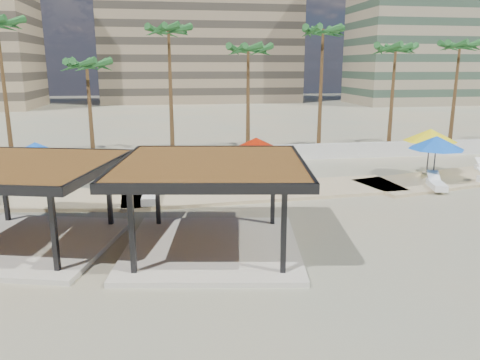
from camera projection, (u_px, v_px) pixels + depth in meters
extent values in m
plane|color=tan|center=(254.00, 238.00, 19.71)|extent=(200.00, 200.00, 0.00)
cube|color=#C6B284|center=(8.00, 200.00, 25.04)|extent=(16.40, 6.19, 0.24)
cube|color=#C6B284|center=(265.00, 192.00, 26.71)|extent=(16.24, 5.11, 0.24)
cube|color=#C6B284|center=(472.00, 177.00, 30.30)|extent=(16.49, 7.75, 0.24)
cube|color=silver|center=(214.00, 155.00, 34.91)|extent=(56.00, 0.30, 1.20)
cube|color=#847259|center=(200.00, 29.00, 91.78)|extent=(38.00, 16.00, 28.00)
cube|color=gray|center=(443.00, 10.00, 86.33)|extent=(32.00, 15.00, 34.00)
cube|color=beige|center=(213.00, 247.00, 18.47)|extent=(7.67, 7.67, 0.20)
cube|color=black|center=(132.00, 230.00, 15.60)|extent=(0.21, 0.21, 3.05)
cube|color=black|center=(157.00, 191.00, 20.54)|extent=(0.21, 0.21, 3.05)
cube|color=black|center=(284.00, 230.00, 15.62)|extent=(0.21, 0.21, 3.05)
cube|color=black|center=(273.00, 190.00, 20.55)|extent=(0.21, 0.21, 3.05)
cube|color=brown|center=(211.00, 165.00, 17.68)|extent=(7.90, 7.90, 0.28)
cube|color=black|center=(205.00, 189.00, 14.33)|extent=(6.94, 1.21, 0.35)
cube|color=black|center=(216.00, 149.00, 21.04)|extent=(6.94, 1.21, 0.35)
cube|color=black|center=(120.00, 165.00, 17.67)|extent=(1.21, 6.94, 0.35)
cube|color=black|center=(302.00, 165.00, 17.69)|extent=(1.21, 6.94, 0.35)
cube|color=beige|center=(30.00, 244.00, 18.80)|extent=(7.93, 7.93, 0.20)
cube|color=black|center=(5.00, 189.00, 21.04)|extent=(0.22, 0.22, 2.93)
cube|color=black|center=(54.00, 230.00, 15.81)|extent=(0.22, 0.22, 2.93)
cube|color=black|center=(109.00, 192.00, 20.52)|extent=(0.22, 0.22, 2.93)
cube|color=brown|center=(21.00, 167.00, 18.04)|extent=(8.17, 8.17, 0.27)
cube|color=black|center=(62.00, 152.00, 21.25)|extent=(6.53, 1.91, 0.33)
cube|color=black|center=(104.00, 169.00, 17.69)|extent=(1.91, 6.53, 0.33)
cylinder|color=beige|center=(39.00, 188.00, 26.81)|extent=(0.53, 0.53, 0.13)
cylinder|color=#262628|center=(37.00, 167.00, 26.53)|extent=(0.07, 0.07, 2.52)
cone|color=blue|center=(35.00, 149.00, 26.27)|extent=(3.60, 3.60, 0.74)
cylinder|color=beige|center=(129.00, 189.00, 26.67)|extent=(0.44, 0.44, 0.10)
cylinder|color=#262628|center=(128.00, 172.00, 26.44)|extent=(0.06, 0.06, 2.10)
cone|color=yellow|center=(127.00, 156.00, 26.22)|extent=(2.60, 2.60, 0.61)
cylinder|color=beige|center=(256.00, 184.00, 27.60)|extent=(0.55, 0.55, 0.13)
cylinder|color=#262628|center=(256.00, 163.00, 27.30)|extent=(0.08, 0.08, 2.66)
cone|color=#9E1904|center=(256.00, 144.00, 27.02)|extent=(3.49, 3.49, 0.78)
cylinder|color=beige|center=(432.00, 182.00, 28.11)|extent=(0.55, 0.55, 0.13)
cylinder|color=#262628|center=(435.00, 162.00, 27.81)|extent=(0.08, 0.08, 2.66)
cone|color=blue|center=(436.00, 143.00, 27.54)|extent=(4.01, 4.01, 0.78)
cylinder|color=beige|center=(427.00, 173.00, 30.50)|extent=(0.57, 0.57, 0.14)
cylinder|color=#262628|center=(428.00, 153.00, 30.19)|extent=(0.08, 0.08, 2.76)
cone|color=yellow|center=(430.00, 135.00, 29.91)|extent=(4.17, 4.17, 0.80)
cube|color=white|center=(151.00, 198.00, 24.51)|extent=(0.93, 2.29, 0.31)
cube|color=white|center=(151.00, 194.00, 24.46)|extent=(0.93, 2.29, 0.07)
cube|color=white|center=(152.00, 185.00, 25.24)|extent=(0.79, 0.82, 0.57)
cube|color=white|center=(437.00, 186.00, 27.02)|extent=(1.25, 2.16, 0.29)
cube|color=white|center=(437.00, 183.00, 26.97)|extent=(1.25, 2.16, 0.06)
cube|color=white|center=(434.00, 175.00, 27.68)|extent=(0.84, 0.86, 0.52)
cone|color=brown|center=(5.00, 93.00, 34.12)|extent=(0.36, 0.36, 10.17)
cone|color=brown|center=(90.00, 113.00, 34.81)|extent=(0.36, 0.36, 7.31)
ellipsoid|color=#205A25|center=(87.00, 66.00, 34.00)|extent=(3.00, 3.00, 1.80)
cone|color=brown|center=(171.00, 94.00, 36.20)|extent=(0.36, 0.36, 9.83)
ellipsoid|color=#205A25|center=(169.00, 31.00, 35.08)|extent=(3.00, 3.00, 1.80)
cone|color=brown|center=(248.00, 103.00, 36.80)|extent=(0.36, 0.36, 8.45)
ellipsoid|color=#205A25|center=(248.00, 50.00, 35.86)|extent=(3.00, 3.00, 1.80)
cone|color=brown|center=(321.00, 93.00, 37.75)|extent=(0.36, 0.36, 9.87)
ellipsoid|color=#205A25|center=(323.00, 32.00, 36.63)|extent=(3.00, 3.00, 1.80)
cone|color=brown|center=(392.00, 100.00, 38.45)|extent=(0.36, 0.36, 8.55)
ellipsoid|color=#205A25|center=(396.00, 50.00, 37.49)|extent=(3.00, 3.00, 1.80)
cone|color=brown|center=(454.00, 97.00, 39.91)|extent=(0.36, 0.36, 8.86)
ellipsoid|color=#205A25|center=(460.00, 46.00, 38.91)|extent=(3.00, 3.00, 1.80)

